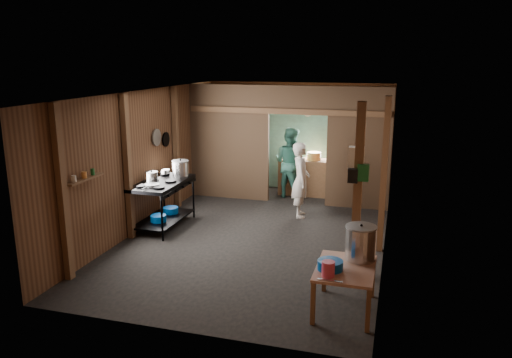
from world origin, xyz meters
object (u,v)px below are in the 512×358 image
(prep_table, at_px, (345,289))
(stock_pot, at_px, (361,244))
(gas_range, at_px, (163,204))
(cook, at_px, (301,180))
(pink_bucket, at_px, (328,269))
(yellow_tub, at_px, (314,156))
(stove_pot_large, at_px, (181,169))

(prep_table, relative_size, stock_pot, 2.08)
(gas_range, bearing_deg, prep_table, -31.91)
(stock_pot, bearing_deg, cook, 113.32)
(stock_pot, relative_size, pink_bucket, 2.52)
(prep_table, relative_size, yellow_tub, 3.07)
(pink_bucket, xyz_separation_m, yellow_tub, (-1.16, 5.71, 0.25))
(prep_table, relative_size, pink_bucket, 5.24)
(yellow_tub, distance_m, cook, 1.69)
(stock_pot, relative_size, cook, 0.31)
(stove_pot_large, distance_m, yellow_tub, 3.39)
(stove_pot_large, distance_m, stock_pot, 4.46)
(yellow_tub, relative_size, cook, 0.21)
(pink_bucket, relative_size, cook, 0.13)
(prep_table, bearing_deg, stock_pot, 63.58)
(gas_range, bearing_deg, pink_bucket, -36.80)
(stock_pot, xyz_separation_m, yellow_tub, (-1.48, 5.07, 0.12))
(prep_table, bearing_deg, gas_range, 148.09)
(gas_range, bearing_deg, stock_pot, -27.43)
(cook, bearing_deg, pink_bucket, -177.40)
(pink_bucket, bearing_deg, cook, 105.69)
(prep_table, distance_m, yellow_tub, 5.57)
(yellow_tub, bearing_deg, stove_pot_large, -130.59)
(stove_pot_large, bearing_deg, yellow_tub, 49.41)
(gas_range, distance_m, stove_pot_large, 0.79)
(gas_range, relative_size, stock_pot, 3.18)
(stove_pot_large, relative_size, cook, 0.22)
(stock_pot, xyz_separation_m, pink_bucket, (-0.33, -0.64, -0.13))
(prep_table, xyz_separation_m, pink_bucket, (-0.18, -0.33, 0.39))
(stove_pot_large, xyz_separation_m, pink_bucket, (3.36, -3.13, -0.36))
(prep_table, distance_m, cook, 3.95)
(prep_table, bearing_deg, stove_pot_large, 141.67)
(pink_bucket, distance_m, cook, 4.18)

